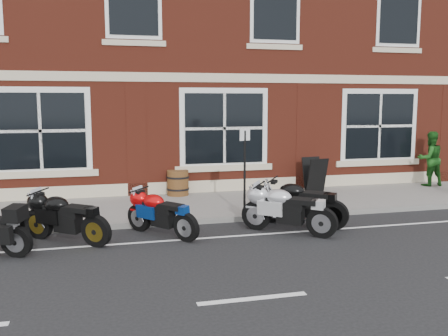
{
  "coord_description": "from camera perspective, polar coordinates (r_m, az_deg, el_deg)",
  "views": [
    {
      "loc": [
        -2.05,
        -9.4,
        2.78
      ],
      "look_at": [
        0.75,
        1.6,
        1.23
      ],
      "focal_mm": 40.0,
      "sensor_mm": 36.0,
      "label": 1
    }
  ],
  "objects": [
    {
      "name": "moto_sport_black",
      "position": [
        10.28,
        -17.65,
        -5.24
      ],
      "size": [
        1.69,
        1.36,
        0.92
      ],
      "rotation": [
        0.0,
        0.0,
        0.91
      ],
      "color": "black",
      "rests_on": "ground"
    },
    {
      "name": "moto_sport_silver",
      "position": [
        10.53,
        7.19,
        -4.56
      ],
      "size": [
        1.65,
        1.47,
        0.94
      ],
      "rotation": [
        0.0,
        0.0,
        0.85
      ],
      "color": "black",
      "rests_on": "ground"
    },
    {
      "name": "pub_building",
      "position": [
        20.26,
        -8.67,
        16.85
      ],
      "size": [
        24.0,
        12.0,
        12.0
      ],
      "primitive_type": "cube",
      "color": "maroon",
      "rests_on": "ground"
    },
    {
      "name": "moto_naked_black",
      "position": [
        11.22,
        8.62,
        -3.79
      ],
      "size": [
        1.7,
        1.46,
        0.95
      ],
      "rotation": [
        0.0,
        0.0,
        0.87
      ],
      "color": "black",
      "rests_on": "ground"
    },
    {
      "name": "kerb",
      "position": [
        11.35,
        -3.48,
        -6.1
      ],
      "size": [
        30.0,
        0.16,
        0.12
      ],
      "primitive_type": "cube",
      "color": "slate",
      "rests_on": "ground"
    },
    {
      "name": "moto_sport_red",
      "position": [
        10.35,
        -7.17,
        -5.02
      ],
      "size": [
        1.29,
        1.58,
        0.86
      ],
      "rotation": [
        0.0,
        0.0,
        0.67
      ],
      "color": "black",
      "rests_on": "ground"
    },
    {
      "name": "ground",
      "position": [
        10.02,
        -1.94,
        -8.33
      ],
      "size": [
        80.0,
        80.0,
        0.0
      ],
      "primitive_type": "plane",
      "color": "black",
      "rests_on": "ground"
    },
    {
      "name": "pedestrian_right",
      "position": [
        16.76,
        22.49,
        0.99
      ],
      "size": [
        0.86,
        0.69,
        1.69
      ],
      "primitive_type": "imported",
      "rotation": [
        0.0,
        0.0,
        3.08
      ],
      "color": "#195016",
      "rests_on": "sidewalk"
    },
    {
      "name": "a_board_sign",
      "position": [
        14.72,
        10.32,
        -0.76
      ],
      "size": [
        0.66,
        0.5,
        1.01
      ],
      "primitive_type": null,
      "rotation": [
        0.0,
        0.0,
        0.17
      ],
      "color": "black",
      "rests_on": "sidewalk"
    },
    {
      "name": "barrel_planter",
      "position": [
        14.06,
        -5.3,
        -1.7
      ],
      "size": [
        0.63,
        0.63,
        0.7
      ],
      "color": "#4E3014",
      "rests_on": "sidewalk"
    },
    {
      "name": "parking_sign",
      "position": [
        11.53,
        2.38,
        0.34
      ],
      "size": [
        0.27,
        0.12,
        2.02
      ],
      "rotation": [
        0.0,
        0.0,
        0.37
      ],
      "color": "black",
      "rests_on": "sidewalk"
    },
    {
      "name": "sidewalk",
      "position": [
        12.86,
        -4.81,
        -4.45
      ],
      "size": [
        30.0,
        3.0,
        0.12
      ],
      "primitive_type": "cube",
      "color": "slate",
      "rests_on": "ground"
    }
  ]
}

